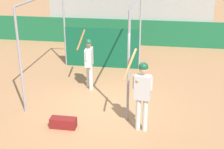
# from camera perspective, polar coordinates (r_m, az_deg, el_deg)

# --- Properties ---
(ground_plane) EXTENTS (60.00, 60.00, 0.00)m
(ground_plane) POSITION_cam_1_polar(r_m,az_deg,el_deg) (9.52, -1.78, -6.13)
(ground_plane) COLOR #A8754C
(outfield_wall) EXTENTS (24.00, 0.12, 1.28)m
(outfield_wall) POSITION_cam_1_polar(r_m,az_deg,el_deg) (15.90, 2.97, 7.72)
(outfield_wall) COLOR #196038
(outfield_wall) RESTS_ON ground
(bleacher_section) EXTENTS (8.15, 3.20, 2.96)m
(bleacher_section) POSITION_cam_1_polar(r_m,az_deg,el_deg) (17.35, 3.64, 11.68)
(bleacher_section) COLOR #9E9E99
(bleacher_section) RESTS_ON ground
(batting_cage) EXTENTS (3.11, 4.24, 3.11)m
(batting_cage) POSITION_cam_1_polar(r_m,az_deg,el_deg) (11.72, -2.63, 6.54)
(batting_cage) COLOR gray
(batting_cage) RESTS_ON ground
(player_batter) EXTENTS (0.54, 0.95, 1.93)m
(player_batter) POSITION_cam_1_polar(r_m,az_deg,el_deg) (10.51, -4.27, 2.86)
(player_batter) COLOR silver
(player_batter) RESTS_ON ground
(player_waiting) EXTENTS (0.77, 0.50, 2.18)m
(player_waiting) POSITION_cam_1_polar(r_m,az_deg,el_deg) (7.93, 5.54, -2.79)
(player_waiting) COLOR silver
(player_waiting) RESTS_ON ground
(equipment_bag) EXTENTS (0.70, 0.28, 0.28)m
(equipment_bag) POSITION_cam_1_polar(r_m,az_deg,el_deg) (8.57, -8.89, -8.71)
(equipment_bag) COLOR maroon
(equipment_bag) RESTS_ON ground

